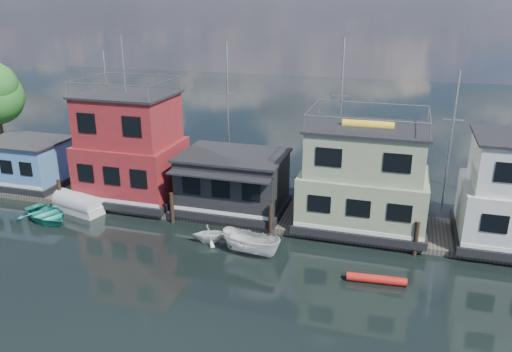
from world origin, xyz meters
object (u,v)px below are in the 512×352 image
(motorboat, at_px, (251,243))
(dinghy_white, at_px, (209,233))
(houseboat_blue, at_px, (28,162))
(houseboat_dark, at_px, (233,182))
(houseboat_red, at_px, (131,149))
(dinghy_teal, at_px, (46,215))
(red_kayak, at_px, (376,279))
(houseboat_green, at_px, (364,179))
(tarp_runabout, at_px, (78,204))

(motorboat, xyz_separation_m, dinghy_white, (-3.04, 0.89, -0.18))
(houseboat_blue, bearing_deg, dinghy_white, -15.15)
(houseboat_dark, height_order, dinghy_white, houseboat_dark)
(houseboat_blue, relative_size, houseboat_red, 0.54)
(dinghy_teal, distance_m, red_kayak, 22.67)
(houseboat_blue, height_order, dinghy_teal, houseboat_blue)
(houseboat_red, bearing_deg, houseboat_green, 0.00)
(houseboat_dark, height_order, dinghy_teal, houseboat_dark)
(houseboat_blue, relative_size, houseboat_green, 0.76)
(houseboat_red, bearing_deg, houseboat_blue, -180.00)
(houseboat_red, relative_size, houseboat_green, 1.41)
(houseboat_blue, relative_size, tarp_runabout, 1.56)
(houseboat_blue, distance_m, red_kayak, 28.88)
(houseboat_dark, height_order, motorboat, houseboat_dark)
(houseboat_red, relative_size, red_kayak, 3.71)
(houseboat_dark, distance_m, tarp_runabout, 11.42)
(houseboat_green, height_order, motorboat, houseboat_green)
(houseboat_red, relative_size, houseboat_dark, 1.60)
(dinghy_white, relative_size, red_kayak, 0.69)
(houseboat_green, bearing_deg, houseboat_blue, -180.00)
(red_kayak, bearing_deg, tarp_runabout, 165.52)
(houseboat_dark, bearing_deg, houseboat_green, 0.12)
(tarp_runabout, bearing_deg, houseboat_green, 22.83)
(motorboat, distance_m, red_kayak, 7.56)
(houseboat_green, xyz_separation_m, motorboat, (-5.94, -5.63, -2.78))
(houseboat_dark, distance_m, dinghy_white, 5.07)
(motorboat, xyz_separation_m, tarp_runabout, (-13.91, 2.58, -0.18))
(houseboat_red, xyz_separation_m, motorboat, (11.06, -5.63, -3.33))
(houseboat_red, bearing_deg, dinghy_white, -30.61)
(dinghy_white, bearing_deg, red_kayak, -125.06)
(houseboat_dark, bearing_deg, dinghy_teal, -157.63)
(dinghy_teal, bearing_deg, dinghy_white, -64.30)
(tarp_runabout, bearing_deg, motorboat, 3.59)
(tarp_runabout, xyz_separation_m, red_kayak, (21.38, -3.64, -0.35))
(houseboat_green, bearing_deg, dinghy_white, -152.16)
(motorboat, height_order, tarp_runabout, motorboat)
(dinghy_teal, bearing_deg, red_kayak, -69.76)
(motorboat, bearing_deg, red_kayak, -84.67)
(houseboat_green, distance_m, dinghy_teal, 21.88)
(houseboat_green, distance_m, tarp_runabout, 20.30)
(houseboat_dark, xyz_separation_m, dinghy_white, (0.02, -4.72, -1.83))
(houseboat_blue, bearing_deg, houseboat_red, 0.00)
(tarp_runabout, bearing_deg, dinghy_teal, -108.14)
(houseboat_blue, distance_m, houseboat_green, 26.53)
(houseboat_blue, height_order, houseboat_red, houseboat_red)
(tarp_runabout, bearing_deg, houseboat_blue, 169.45)
(houseboat_dark, xyz_separation_m, houseboat_green, (9.00, 0.02, 1.13))
(dinghy_teal, height_order, tarp_runabout, tarp_runabout)
(houseboat_blue, xyz_separation_m, houseboat_green, (26.50, 0.00, 1.34))
(houseboat_blue, relative_size, red_kayak, 2.00)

